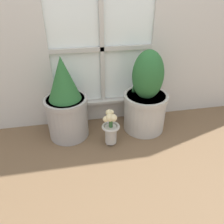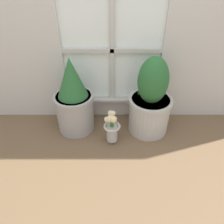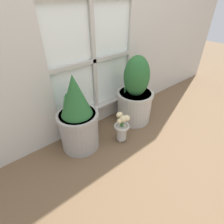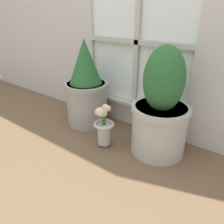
# 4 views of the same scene
# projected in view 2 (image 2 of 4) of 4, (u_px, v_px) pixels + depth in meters

# --- Properties ---
(ground_plane) EXTENTS (10.00, 10.00, 0.00)m
(ground_plane) POSITION_uv_depth(u_px,v_px,m) (112.00, 150.00, 1.92)
(ground_plane) COLOR brown
(potted_plant_left) EXTENTS (0.37, 0.37, 0.73)m
(potted_plant_left) POSITION_uv_depth(u_px,v_px,m) (74.00, 100.00, 1.97)
(potted_plant_left) COLOR #9E9993
(potted_plant_left) RESTS_ON ground_plane
(potted_plant_right) EXTENTS (0.39, 0.39, 0.74)m
(potted_plant_right) POSITION_uv_depth(u_px,v_px,m) (151.00, 102.00, 1.96)
(potted_plant_right) COLOR #B7B2A8
(potted_plant_right) RESTS_ON ground_plane
(flower_vase) EXTENTS (0.15, 0.15, 0.32)m
(flower_vase) POSITION_uv_depth(u_px,v_px,m) (112.00, 127.00, 1.90)
(flower_vase) COLOR #BCB7AD
(flower_vase) RESTS_ON ground_plane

